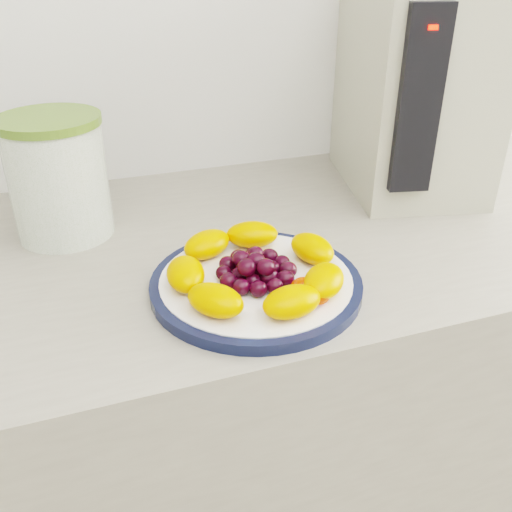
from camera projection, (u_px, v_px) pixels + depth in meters
name	position (u px, v px, depth m)	size (l,w,h in m)	color
counter	(275.00, 435.00, 1.12)	(3.50, 0.60, 0.90)	gray
cabinet_face	(275.00, 445.00, 1.13)	(3.48, 0.58, 0.84)	olive
plate_rim	(256.00, 284.00, 0.74)	(0.28, 0.28, 0.01)	black
plate_face	(256.00, 284.00, 0.74)	(0.25, 0.25, 0.02)	white
canister	(59.00, 181.00, 0.84)	(0.14, 0.14, 0.17)	#3B5F18
canister_lid	(48.00, 120.00, 0.80)	(0.15, 0.15, 0.01)	#526E27
appliance_body	(416.00, 82.00, 0.97)	(0.21, 0.29, 0.37)	#A9A68F
appliance_panel	(419.00, 103.00, 0.83)	(0.06, 0.02, 0.27)	black
appliance_led	(433.00, 27.00, 0.77)	(0.01, 0.01, 0.01)	#FF0C05
fruit_plate	(258.00, 268.00, 0.73)	(0.24, 0.24, 0.04)	#FF8300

